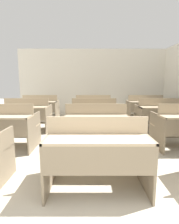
% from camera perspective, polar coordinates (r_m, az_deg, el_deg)
% --- Properties ---
extents(wall_back, '(6.23, 0.06, 2.75)m').
position_cam_1_polar(wall_back, '(7.58, 1.22, 9.65)').
color(wall_back, white).
rests_on(wall_back, ground_plane).
extents(bench_front_center, '(1.23, 0.81, 0.92)m').
position_cam_1_polar(bench_front_center, '(2.23, 2.83, -12.72)').
color(bench_front_center, gray).
rests_on(bench_front_center, ground_plane).
extents(bench_second_left, '(1.23, 0.81, 0.92)m').
position_cam_1_polar(bench_second_left, '(3.92, -25.98, -4.00)').
color(bench_second_left, '#83745D').
rests_on(bench_second_left, ground_plane).
extents(bench_second_center, '(1.23, 0.81, 0.92)m').
position_cam_1_polar(bench_second_center, '(3.54, 2.36, -4.40)').
color(bench_second_center, '#7D6E57').
rests_on(bench_second_center, ground_plane).
extents(bench_third_left, '(1.23, 0.81, 0.92)m').
position_cam_1_polar(bench_third_left, '(5.18, -19.50, -0.58)').
color(bench_third_left, '#81725B').
rests_on(bench_third_left, ground_plane).
extents(bench_third_center, '(1.23, 0.81, 0.92)m').
position_cam_1_polar(bench_third_center, '(4.86, 1.78, -0.67)').
color(bench_third_center, '#796A53').
rests_on(bench_third_center, ground_plane).
extents(bench_third_right, '(1.23, 0.81, 0.92)m').
position_cam_1_polar(bench_third_right, '(5.24, 22.32, -0.64)').
color(bench_third_right, '#7C6C55').
rests_on(bench_third_right, ground_plane).
extents(bench_back_left, '(1.23, 0.81, 0.92)m').
position_cam_1_polar(bench_back_left, '(6.48, -15.54, 1.48)').
color(bench_back_left, '#83735D').
rests_on(bench_back_left, ground_plane).
extents(bench_back_center, '(1.23, 0.81, 0.92)m').
position_cam_1_polar(bench_back_center, '(6.23, 1.46, 1.51)').
color(bench_back_center, '#82735C').
rests_on(bench_back_center, ground_plane).
extents(bench_back_right, '(1.23, 0.81, 0.92)m').
position_cam_1_polar(bench_back_right, '(6.53, 18.01, 1.42)').
color(bench_back_right, '#82735C').
rests_on(bench_back_right, ground_plane).
extents(wastepaper_bin, '(0.25, 0.25, 0.33)m').
position_cam_1_polar(wastepaper_bin, '(7.60, 22.78, -0.26)').
color(wastepaper_bin, '#33477A').
rests_on(wastepaper_bin, ground_plane).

